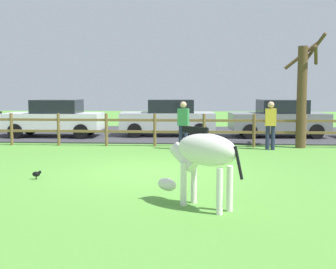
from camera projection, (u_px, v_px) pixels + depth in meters
name	position (u px, v px, depth m)	size (l,w,h in m)	color
ground_plane	(152.00, 172.00, 11.10)	(60.00, 60.00, 0.00)	#549338
parking_asphalt	(173.00, 134.00, 20.32)	(28.00, 7.40, 0.05)	#38383D
paddock_fence	(155.00, 128.00, 16.02)	(21.28, 0.11, 1.18)	brown
bare_tree	(303.00, 92.00, 15.52)	(1.31, 1.35, 3.98)	#513A23
zebra	(203.00, 155.00, 7.72)	(1.58, 1.41, 1.41)	white
crow_on_grass	(37.00, 174.00, 10.23)	(0.21, 0.10, 0.20)	black
parked_car_grey	(279.00, 118.00, 18.75)	(4.12, 2.14, 1.56)	slate
parked_car_white	(55.00, 118.00, 18.85)	(4.03, 1.94, 1.56)	white
parked_car_silver	(168.00, 117.00, 19.21)	(4.11, 2.10, 1.56)	#B7BABF
visitor_left_of_tree	(183.00, 123.00, 15.16)	(0.41, 0.31, 1.64)	#232847
visitor_right_of_tree	(271.00, 123.00, 15.10)	(0.38, 0.25, 1.64)	#232847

